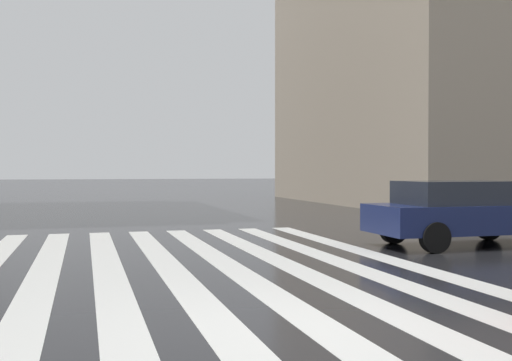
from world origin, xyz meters
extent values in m
plane|color=black|center=(0.00, 0.00, 0.00)|extent=(220.00, 220.00, 0.00)
cube|color=silver|center=(4.00, -3.10, 0.00)|extent=(13.00, 0.50, 0.01)
cube|color=silver|center=(4.00, -2.10, 0.00)|extent=(13.00, 0.50, 0.01)
cube|color=silver|center=(4.00, -1.10, 0.00)|extent=(13.00, 0.50, 0.01)
cube|color=silver|center=(4.00, -0.10, 0.00)|extent=(13.00, 0.50, 0.01)
cube|color=silver|center=(4.00, 0.90, 0.00)|extent=(13.00, 0.50, 0.01)
cube|color=silver|center=(4.00, 1.90, 0.00)|extent=(13.00, 0.50, 0.01)
cube|color=silver|center=(4.00, 2.90, 0.00)|extent=(13.00, 0.50, 0.01)
cube|color=navy|center=(5.50, -5.64, 0.61)|extent=(1.75, 4.10, 0.60)
cube|color=#232833|center=(5.50, -5.49, 1.16)|extent=(1.54, 2.46, 0.50)
cylinder|color=black|center=(6.33, -6.89, 0.31)|extent=(0.20, 0.62, 0.62)
cylinder|color=black|center=(6.33, -4.39, 0.31)|extent=(0.20, 0.62, 0.62)
cylinder|color=black|center=(4.67, -4.39, 0.31)|extent=(0.20, 0.62, 0.62)
camera|label=1|loc=(-5.71, 2.28, 1.64)|focal=42.08mm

